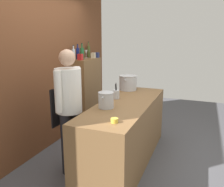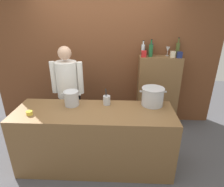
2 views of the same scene
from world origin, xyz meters
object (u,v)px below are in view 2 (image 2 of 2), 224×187
at_px(wine_bottle_cobalt, 151,49).
at_px(stockpot_small, 72,98).
at_px(spice_tin_cream, 173,54).
at_px(butter_jar, 29,113).
at_px(wine_bottle_green, 151,50).
at_px(spice_tin_red, 144,54).
at_px(stockpot_large, 153,96).
at_px(wine_bottle_olive, 178,49).
at_px(wine_glass_short, 168,50).
at_px(spice_tin_navy, 179,55).
at_px(chef, 68,89).
at_px(utensil_crock, 107,100).
at_px(wine_bottle_clear, 143,50).

bearing_deg(wine_bottle_cobalt, stockpot_small, -138.13).
bearing_deg(spice_tin_cream, butter_jar, -148.80).
bearing_deg(wine_bottle_green, spice_tin_red, -167.02).
bearing_deg(wine_bottle_cobalt, stockpot_large, -94.97).
height_order(butter_jar, wine_bottle_olive, wine_bottle_olive).
distance_m(wine_glass_short, spice_tin_navy, 0.24).
height_order(chef, wine_bottle_green, wine_bottle_green).
bearing_deg(spice_tin_navy, utensil_crock, -143.85).
bearing_deg(wine_bottle_cobalt, wine_bottle_green, -101.32).
bearing_deg(spice_tin_cream, wine_glass_short, 114.18).
distance_m(chef, stockpot_small, 0.49).
xyz_separation_m(utensil_crock, wine_bottle_green, (0.72, 0.96, 0.54)).
xyz_separation_m(wine_bottle_green, spice_tin_navy, (0.49, -0.07, -0.06)).
xyz_separation_m(wine_bottle_green, wine_bottle_clear, (-0.13, 0.11, -0.01)).
xyz_separation_m(wine_bottle_cobalt, wine_bottle_olive, (0.48, 0.01, 0.01)).
bearing_deg(wine_bottle_cobalt, wine_bottle_clear, 177.19).
relative_size(stockpot_large, spice_tin_cream, 3.45).
bearing_deg(wine_bottle_cobalt, wine_glass_short, -3.56).
height_order(chef, utensil_crock, chef).
distance_m(utensil_crock, spice_tin_red, 1.20).
bearing_deg(wine_bottle_olive, utensil_crock, -138.63).
distance_m(utensil_crock, butter_jar, 1.04).
bearing_deg(chef, butter_jar, 70.33).
relative_size(wine_bottle_green, wine_bottle_cobalt, 1.06).
bearing_deg(spice_tin_cream, wine_bottle_olive, 53.88).
relative_size(wine_glass_short, spice_tin_navy, 1.54).
xyz_separation_m(wine_bottle_clear, spice_tin_cream, (0.50, -0.16, -0.05)).
bearing_deg(wine_bottle_olive, stockpot_large, -118.35).
relative_size(chef, butter_jar, 20.39).
height_order(wine_bottle_green, spice_tin_navy, wine_bottle_green).
distance_m(butter_jar, wine_bottle_green, 2.22).
xyz_separation_m(chef, spice_tin_cream, (1.77, 0.49, 0.49)).
bearing_deg(wine_bottle_clear, spice_tin_red, -89.44).
xyz_separation_m(butter_jar, spice_tin_navy, (2.18, 1.23, 0.52)).
xyz_separation_m(wine_bottle_clear, spice_tin_red, (0.00, -0.14, -0.05)).
height_order(stockpot_small, spice_tin_cream, spice_tin_cream).
distance_m(butter_jar, wine_bottle_olive, 2.68).
bearing_deg(wine_bottle_olive, stockpot_small, -146.83).
bearing_deg(stockpot_large, stockpot_small, -176.72).
bearing_deg(stockpot_large, spice_tin_navy, 57.15).
bearing_deg(spice_tin_navy, butter_jar, -150.59).
height_order(utensil_crock, spice_tin_red, spice_tin_red).
relative_size(stockpot_small, wine_bottle_olive, 0.85).
bearing_deg(wine_bottle_olive, chef, -160.77).
distance_m(utensil_crock, spice_tin_cream, 1.50).
distance_m(wine_bottle_olive, spice_tin_cream, 0.22).
relative_size(stockpot_large, wine_bottle_green, 1.23).
height_order(wine_bottle_olive, wine_bottle_clear, wine_bottle_olive).
bearing_deg(chef, spice_tin_navy, -163.80).
bearing_deg(butter_jar, wine_bottle_clear, 42.05).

